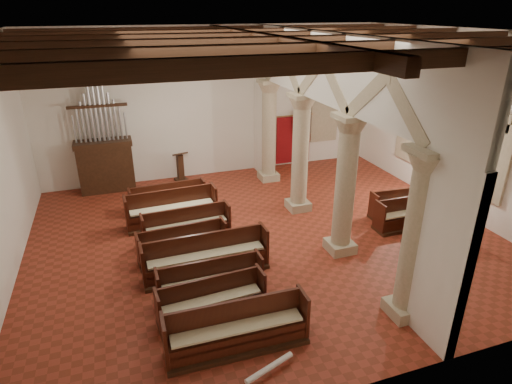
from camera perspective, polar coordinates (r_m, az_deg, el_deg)
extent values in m
plane|color=maroon|center=(13.44, 1.18, -5.95)|extent=(14.00, 14.00, 0.00)
plane|color=black|center=(11.73, 1.44, 20.52)|extent=(14.00, 14.00, 0.00)
cube|color=white|center=(17.83, -5.49, 11.70)|extent=(14.00, 0.02, 6.00)
cube|color=white|center=(7.37, 17.70, -6.99)|extent=(14.00, 0.02, 6.00)
cube|color=white|center=(16.00, 25.81, 8.13)|extent=(0.02, 12.00, 6.00)
cube|color=#C3AE91|center=(10.86, 19.09, -14.47)|extent=(0.75, 0.75, 0.30)
cylinder|color=#C3AE91|center=(9.90, 20.45, -6.17)|extent=(0.56, 0.56, 3.30)
cube|color=#C3AE91|center=(12.88, 11.12, -7.08)|extent=(0.75, 0.75, 0.30)
cylinder|color=#C3AE91|center=(12.08, 11.77, 0.31)|extent=(0.56, 0.56, 3.30)
cube|color=#C3AE91|center=(15.23, 5.62, -1.73)|extent=(0.75, 0.75, 0.30)
cylinder|color=#C3AE91|center=(14.56, 5.90, 4.70)|extent=(0.56, 0.56, 3.30)
cube|color=#C3AE91|center=(17.77, 1.67, 2.16)|extent=(0.75, 0.75, 0.30)
cylinder|color=#C3AE91|center=(17.20, 1.74, 7.76)|extent=(0.56, 0.56, 3.30)
cube|color=white|center=(12.55, 9.44, 16.00)|extent=(0.25, 11.90, 1.93)
cube|color=#2C6447|center=(15.21, 29.03, 3.63)|extent=(0.03, 1.00, 2.20)
cube|color=#2C6447|center=(17.98, 19.91, 7.89)|extent=(0.03, 1.00, 2.20)
cube|color=#2C6447|center=(19.73, 9.08, 10.28)|extent=(1.00, 0.03, 2.20)
cube|color=#3D2113|center=(17.45, -19.32, 3.02)|extent=(2.00, 0.80, 1.80)
cube|color=#3D2113|center=(17.15, -19.77, 6.15)|extent=(2.10, 0.85, 0.20)
cube|color=#3B1C12|center=(17.90, -9.93, 1.63)|extent=(0.56, 0.56, 0.10)
cube|color=#3B1C12|center=(17.72, -10.05, 3.18)|extent=(0.27, 0.27, 1.14)
cube|color=#3B1C12|center=(17.44, -10.14, 5.01)|extent=(0.60, 0.52, 0.20)
cube|color=maroon|center=(19.31, 4.98, 6.96)|extent=(1.60, 0.06, 2.10)
cylinder|color=#BB823A|center=(19.01, 5.12, 10.13)|extent=(1.80, 0.04, 0.04)
cone|color=#3D2113|center=(19.40, 6.20, 3.63)|extent=(0.40, 0.40, 0.13)
cylinder|color=#BB823A|center=(19.02, 6.36, 7.20)|extent=(0.04, 0.04, 2.65)
cylinder|color=#BB823A|center=(18.72, 6.53, 10.77)|extent=(0.14, 0.77, 0.03)
cube|color=#161A50|center=(18.83, 6.48, 9.11)|extent=(0.60, 0.10, 0.94)
cube|color=navy|center=(10.03, 5.61, -15.71)|extent=(0.42, 0.38, 0.36)
cube|color=navy|center=(10.30, 0.53, -14.57)|extent=(0.34, 0.30, 0.31)
cube|color=#163598|center=(12.85, -3.61, -6.20)|extent=(0.32, 0.26, 0.30)
cylinder|color=white|center=(8.98, 1.80, -22.35)|extent=(1.11, 0.49, 0.11)
cylinder|color=white|center=(10.62, -5.51, -13.97)|extent=(1.05, 0.19, 0.10)
cube|color=#3D2113|center=(9.55, -2.48, -19.86)|extent=(3.01, 0.78, 0.10)
cube|color=#461F0F|center=(9.32, -2.42, -18.79)|extent=(2.86, 0.47, 0.47)
cube|color=#461F0F|center=(9.32, -2.88, -16.67)|extent=(2.85, 0.13, 0.98)
cube|color=#461F0F|center=(9.01, -12.06, -18.94)|extent=(0.08, 0.62, 0.98)
cube|color=#461F0F|center=(9.61, 6.14, -15.37)|extent=(0.08, 0.62, 0.98)
cube|color=#FFF1BC|center=(9.15, -2.44, -17.59)|extent=(2.74, 0.42, 0.05)
cube|color=#3D2113|center=(10.32, -5.80, -16.08)|extent=(2.53, 0.82, 0.09)
cube|color=#471D0F|center=(10.12, -5.79, -15.11)|extent=(2.36, 0.53, 0.42)
cube|color=#471D0F|center=(10.15, -6.15, -13.34)|extent=(2.34, 0.22, 0.90)
cube|color=#471D0F|center=(9.91, -12.99, -14.94)|extent=(0.10, 0.57, 0.90)
cube|color=#471D0F|center=(10.29, 0.77, -12.58)|extent=(0.10, 0.57, 0.90)
cube|color=#FFF1BC|center=(9.98, -5.85, -14.05)|extent=(2.26, 0.49, 0.05)
cube|color=#3D2113|center=(10.91, -5.96, -13.60)|extent=(2.59, 0.68, 0.09)
cube|color=#4D2510|center=(10.72, -5.96, -12.64)|extent=(2.44, 0.40, 0.42)
cube|color=#4D2510|center=(10.76, -6.29, -10.99)|extent=(2.43, 0.09, 0.89)
cube|color=#4D2510|center=(10.50, -12.94, -12.48)|extent=(0.07, 0.56, 0.89)
cube|color=#4D2510|center=(10.92, 0.43, -10.26)|extent=(0.07, 0.56, 0.89)
cube|color=#FFF1BC|center=(10.58, -6.02, -11.62)|extent=(2.34, 0.36, 0.05)
cube|color=#3D2113|center=(11.78, -6.54, -10.48)|extent=(3.35, 0.79, 0.11)
cube|color=#47220F|center=(11.57, -6.55, -9.42)|extent=(3.20, 0.47, 0.48)
cube|color=#47220F|center=(11.64, -6.88, -7.69)|extent=(3.20, 0.12, 1.01)
cube|color=#47220F|center=(11.34, -14.89, -9.30)|extent=(0.08, 0.64, 1.01)
cube|color=#47220F|center=(11.87, 1.08, -6.82)|extent=(0.08, 0.64, 1.01)
cube|color=#FFF1BC|center=(11.43, -6.61, -8.30)|extent=(3.07, 0.43, 0.05)
cube|color=#3D2113|center=(12.53, -9.61, -8.45)|extent=(2.55, 0.82, 0.09)
cube|color=#40210D|center=(12.36, -9.65, -7.56)|extent=(2.39, 0.53, 0.41)
cube|color=#40210D|center=(12.43, -9.89, -6.17)|extent=(2.36, 0.23, 0.87)
cube|color=#40210D|center=(12.22, -15.46, -7.29)|extent=(0.10, 0.55, 0.87)
cube|color=#40210D|center=(12.50, -4.23, -5.66)|extent=(0.10, 0.55, 0.87)
cube|color=#FFF1BC|center=(12.25, -9.72, -6.64)|extent=(2.29, 0.49, 0.05)
cube|color=#3D2113|center=(13.39, -9.09, -6.15)|extent=(2.70, 0.82, 0.10)
cube|color=#441F0E|center=(13.22, -9.12, -5.23)|extent=(2.53, 0.52, 0.44)
cube|color=#441F0E|center=(13.30, -9.37, -3.86)|extent=(2.51, 0.20, 0.93)
cube|color=#441F0E|center=(13.06, -14.86, -4.93)|extent=(0.10, 0.59, 0.93)
cube|color=#441F0E|center=(13.40, -3.78, -3.37)|extent=(0.10, 0.59, 0.93)
cube|color=#FFF1BC|center=(13.11, -9.19, -4.29)|extent=(2.43, 0.48, 0.05)
cube|color=#3D2113|center=(14.45, -10.99, -3.95)|extent=(2.97, 0.90, 0.11)
cube|color=#471B0F|center=(14.26, -11.04, -2.97)|extent=(2.80, 0.56, 0.49)
cube|color=#471B0F|center=(14.37, -11.28, -1.57)|extent=(2.79, 0.20, 1.04)
cube|color=#471B0F|center=(14.14, -16.91, -2.61)|extent=(0.11, 0.66, 1.04)
cube|color=#471B0F|center=(14.43, -5.56, -1.09)|extent=(0.11, 0.66, 1.04)
cube|color=#FFF1BC|center=(14.14, -11.13, -1.98)|extent=(2.69, 0.51, 0.05)
cube|color=#3D2113|center=(15.45, -11.52, -2.15)|extent=(2.66, 0.81, 0.09)
cube|color=#4E1D10|center=(15.31, -11.57, -1.38)|extent=(2.50, 0.53, 0.41)
cube|color=#4E1D10|center=(15.41, -11.75, -0.31)|extent=(2.48, 0.23, 0.86)
cube|color=#4E1D10|center=(15.20, -16.43, -1.14)|extent=(0.10, 0.55, 0.86)
cube|color=#4E1D10|center=(15.45, -6.99, 0.10)|extent=(0.10, 0.55, 0.86)
cube|color=#FFF1BC|center=(15.22, -11.64, -0.61)|extent=(2.40, 0.49, 0.05)
cube|color=#3D2113|center=(14.24, 22.69, -5.94)|extent=(1.99, 0.67, 0.09)
cube|color=#45180E|center=(14.10, 22.97, -5.12)|extent=(1.84, 0.39, 0.42)
cube|color=#45180E|center=(14.13, 22.57, -3.92)|extent=(1.83, 0.09, 0.88)
cube|color=#45180E|center=(13.45, 19.86, -4.88)|extent=(0.07, 0.56, 0.88)
cube|color=#45180E|center=(14.66, 25.78, -3.51)|extent=(0.07, 0.56, 0.88)
cube|color=#FFF1BC|center=(13.99, 23.12, -4.28)|extent=(1.76, 0.35, 0.05)
cube|color=#3D2113|center=(14.65, 18.69, -4.45)|extent=(1.76, 0.69, 0.10)
cube|color=#3F1F0D|center=(14.50, 18.94, -3.59)|extent=(1.61, 0.40, 0.44)
cube|color=#3F1F0D|center=(14.56, 18.54, -2.37)|extent=(1.61, 0.08, 0.92)
cube|color=#3F1F0D|center=(13.97, 16.13, -3.16)|extent=(0.07, 0.58, 0.92)
cube|color=#3F1F0D|center=(14.95, 21.49, -2.11)|extent=(0.07, 0.58, 0.92)
cube|color=#FFF1BC|center=(14.40, 19.06, -2.73)|extent=(1.55, 0.36, 0.05)
cube|color=#3D2113|center=(15.42, 18.27, -2.98)|extent=(1.98, 0.74, 0.09)
cube|color=#48200F|center=(15.28, 18.49, -2.20)|extent=(1.82, 0.46, 0.41)
cube|color=#48200F|center=(15.34, 18.14, -1.12)|extent=(1.80, 0.16, 0.87)
cube|color=#48200F|center=(14.71, 15.51, -1.85)|extent=(0.09, 0.55, 0.87)
cube|color=#48200F|center=(15.80, 21.20, -0.85)|extent=(0.09, 0.55, 0.87)
cube|color=#FFF1BC|center=(15.19, 18.60, -1.43)|extent=(1.74, 0.42, 0.05)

